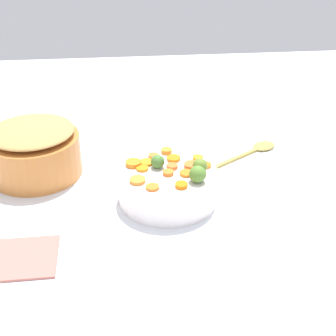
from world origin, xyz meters
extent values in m
cube|color=silver|center=(0.00, 0.00, 0.01)|extent=(2.40, 2.40, 0.02)
cylinder|color=white|center=(0.02, -0.04, 0.06)|extent=(0.25, 0.25, 0.08)
cylinder|color=#C97836|center=(-0.15, -0.38, 0.08)|extent=(0.25, 0.25, 0.11)
ellipsoid|color=tan|center=(-0.15, -0.38, 0.15)|extent=(0.23, 0.23, 0.03)
cylinder|color=orange|center=(0.09, -0.08, 0.11)|extent=(0.04, 0.04, 0.01)
cylinder|color=orange|center=(0.00, 0.03, 0.11)|extent=(0.04, 0.04, 0.01)
cylinder|color=orange|center=(-0.02, -0.12, 0.11)|extent=(0.05, 0.05, 0.01)
cylinder|color=orange|center=(-0.04, -0.02, 0.11)|extent=(0.04, 0.04, 0.01)
cylinder|color=orange|center=(0.00, 0.06, 0.11)|extent=(0.04, 0.04, 0.01)
cylinder|color=orange|center=(0.09, -0.01, 0.11)|extent=(0.04, 0.04, 0.01)
cylinder|color=orange|center=(0.03, -0.04, 0.11)|extent=(0.03, 0.03, 0.01)
cylinder|color=orange|center=(0.00, -0.02, 0.11)|extent=(0.04, 0.04, 0.01)
cylinder|color=orange|center=(-0.08, -0.03, 0.11)|extent=(0.03, 0.03, 0.01)
cylinder|color=orange|center=(0.06, -0.11, 0.11)|extent=(0.05, 0.05, 0.01)
cylinder|color=orange|center=(0.00, -0.10, 0.11)|extent=(0.04, 0.04, 0.01)
cylinder|color=orange|center=(-0.03, -0.09, 0.11)|extent=(0.04, 0.04, 0.01)
cylinder|color=orange|center=(-0.04, 0.05, 0.11)|extent=(0.04, 0.04, 0.01)
cylinder|color=orange|center=(0.03, 0.01, 0.11)|extent=(0.04, 0.04, 0.01)
cylinder|color=orange|center=(-0.06, -0.07, 0.11)|extent=(0.03, 0.03, 0.01)
sphere|color=#487A32|center=(-0.01, -0.06, 0.12)|extent=(0.03, 0.03, 0.03)
sphere|color=#55802E|center=(0.07, 0.03, 0.12)|extent=(0.04, 0.04, 0.04)
sphere|color=olive|center=(0.03, 0.04, 0.12)|extent=(0.04, 0.04, 0.04)
cube|color=#A68F44|center=(-0.17, 0.17, 0.02)|extent=(0.13, 0.19, 0.01)
ellipsoid|color=#A68F44|center=(-0.24, 0.28, 0.03)|extent=(0.09, 0.09, 0.01)
cube|color=#B96B60|center=(0.21, -0.36, 0.02)|extent=(0.14, 0.14, 0.01)
camera|label=1|loc=(1.05, -0.14, 0.71)|focal=52.29mm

